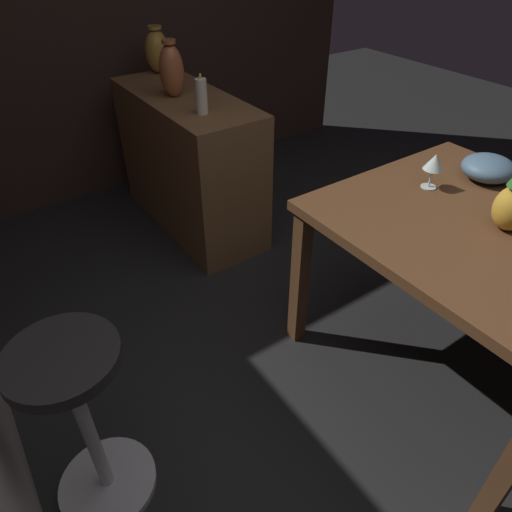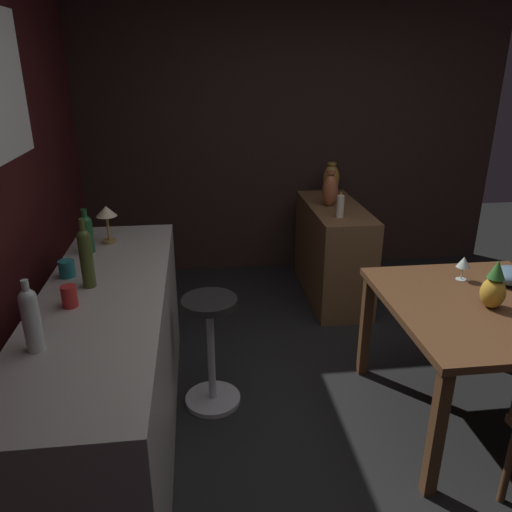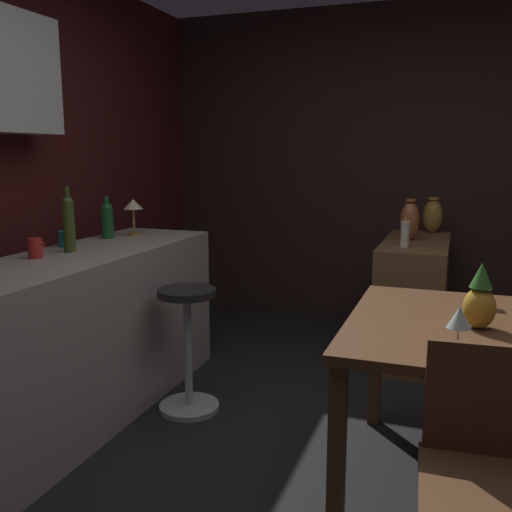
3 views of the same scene
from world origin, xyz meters
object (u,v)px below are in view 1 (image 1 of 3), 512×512
at_px(fruit_bowl, 488,168).
at_px(dining_table, 484,245).
at_px(pillar_candle_tall, 202,96).
at_px(vase_copper, 172,70).
at_px(sideboard_cabinet, 190,163).
at_px(vase_brass, 157,51).
at_px(wine_glass_right, 434,163).
at_px(bar_stool, 86,425).

bearing_deg(fruit_bowl, dining_table, 126.89).
height_order(pillar_candle_tall, vase_copper, vase_copper).
relative_size(sideboard_cabinet, vase_brass, 4.06).
distance_m(dining_table, vase_brass, 2.20).
bearing_deg(vase_brass, wine_glass_right, -170.63).
bearing_deg(dining_table, vase_copper, 13.29).
bearing_deg(dining_table, bar_stool, 77.72).
height_order(vase_copper, vase_brass, vase_copper).
bearing_deg(wine_glass_right, vase_copper, 17.63).
bearing_deg(vase_brass, sideboard_cabinet, 170.16).
bearing_deg(bar_stool, vase_copper, -37.25).
relative_size(bar_stool, wine_glass_right, 4.86).
height_order(dining_table, vase_copper, vase_copper).
height_order(dining_table, fruit_bowl, fruit_bowl).
bearing_deg(sideboard_cabinet, pillar_candle_tall, 170.35).
bearing_deg(dining_table, sideboard_cabinet, 11.67).
bearing_deg(pillar_candle_tall, sideboard_cabinet, -9.65).
distance_m(dining_table, wine_glass_right, 0.37).
relative_size(dining_table, pillar_candle_tall, 5.64).
relative_size(dining_table, vase_brass, 4.08).
xyz_separation_m(bar_stool, vase_copper, (1.38, -1.05, 0.59)).
relative_size(vase_copper, vase_brass, 1.07).
relative_size(dining_table, bar_stool, 1.58).
xyz_separation_m(dining_table, pillar_candle_tall, (1.37, 0.40, 0.25)).
bearing_deg(sideboard_cabinet, bar_stool, 141.24).
xyz_separation_m(dining_table, sideboard_cabinet, (1.68, 0.35, -0.24)).
xyz_separation_m(fruit_bowl, vase_brass, (1.94, 0.56, 0.16)).
xyz_separation_m(pillar_candle_tall, vase_brass, (0.79, -0.14, 0.04)).
relative_size(wine_glass_right, pillar_candle_tall, 0.73).
distance_m(pillar_candle_tall, vase_copper, 0.32).
bearing_deg(bar_stool, sideboard_cabinet, -38.76).
distance_m(wine_glass_right, pillar_candle_tall, 1.15).
relative_size(bar_stool, vase_brass, 2.58).
bearing_deg(pillar_candle_tall, wine_glass_right, -157.53).
distance_m(dining_table, bar_stool, 1.51).
bearing_deg(fruit_bowl, vase_copper, 25.22).
distance_m(sideboard_cabinet, fruit_bowl, 1.64).
bearing_deg(pillar_candle_tall, bar_stool, 135.35).
bearing_deg(wine_glass_right, pillar_candle_tall, 22.47).
distance_m(bar_stool, vase_copper, 1.83).
relative_size(sideboard_cabinet, fruit_bowl, 5.16).
distance_m(pillar_candle_tall, vase_brass, 0.80).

